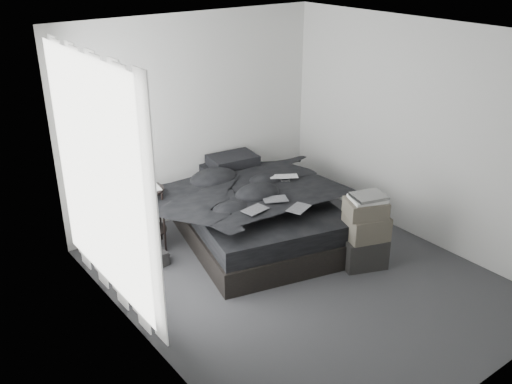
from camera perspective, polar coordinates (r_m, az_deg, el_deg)
floor at (r=6.28m, az=4.46°, el=-8.66°), size 3.60×4.20×0.01m
ceiling at (r=5.34m, az=5.38°, el=15.48°), size 3.60×4.20×0.01m
wall_back at (r=7.29m, az=-6.23°, el=7.31°), size 3.60×0.01×2.60m
wall_front at (r=4.51m, az=22.95°, el=-5.69°), size 3.60×0.01×2.60m
wall_left at (r=4.77m, az=-11.53°, el=-2.47°), size 0.01×4.20×2.60m
wall_right at (r=6.95m, az=16.09°, el=5.66°), size 0.01×4.20×2.60m
window_left at (r=5.52m, az=-15.56°, el=1.45°), size 0.02×2.00×2.30m
curtain_left at (r=5.56m, az=-15.01°, el=0.91°), size 0.06×2.12×2.48m
bed at (r=6.98m, az=0.01°, el=-3.59°), size 2.09×2.48×0.29m
mattress at (r=6.86m, az=0.01°, el=-1.65°), size 2.02×2.40×0.23m
duvet at (r=6.72m, az=0.19°, el=0.01°), size 1.98×2.16×0.25m
pillow_lower at (r=7.48m, az=-2.92°, el=2.15°), size 0.73×0.58×0.15m
pillow_upper at (r=7.43m, az=-2.35°, el=3.19°), size 0.66×0.50×0.14m
laptop at (r=6.90m, az=2.87°, el=1.93°), size 0.41×0.37×0.03m
comic_a at (r=6.13m, az=-0.09°, el=-1.12°), size 0.30×0.22×0.01m
comic_b at (r=6.38m, az=1.94°, el=-0.03°), size 0.32×0.28×0.01m
comic_c at (r=6.18m, az=4.33°, el=-0.87°), size 0.32×0.26×0.01m
side_stand at (r=6.79m, az=-10.69°, el=-2.67°), size 0.52×0.52×0.76m
papers at (r=6.62m, az=-10.83°, el=0.28°), size 0.32×0.26×0.02m
floor_books at (r=6.58m, az=-9.77°, el=-6.47°), size 0.17×0.24×0.16m
box_lower at (r=6.54m, az=10.64°, el=-5.80°), size 0.58×0.52×0.35m
box_mid at (r=6.39m, az=10.97°, el=-3.43°), size 0.53×0.47×0.27m
box_upper at (r=6.29m, az=10.92°, el=-1.59°), size 0.53×0.49×0.19m
art_book_white at (r=6.25m, az=11.08°, el=-0.66°), size 0.44×0.40×0.04m
art_book_snake at (r=6.23m, az=11.24°, el=-0.40°), size 0.41×0.36×0.03m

